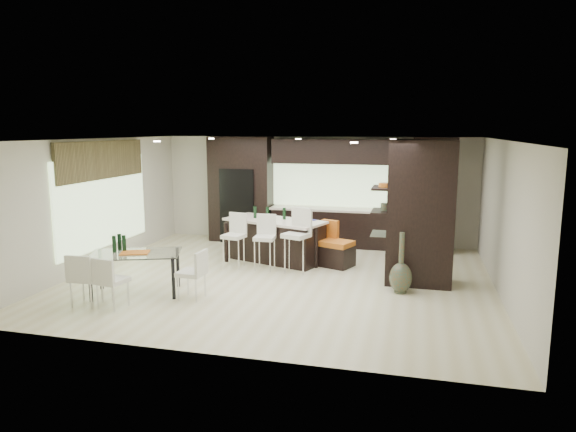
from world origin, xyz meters
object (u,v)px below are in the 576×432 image
(chair_near, at_px, (112,284))
(chair_far, at_px, (86,281))
(stool_right, at_px, (296,247))
(floor_vase, at_px, (401,263))
(bench, at_px, (321,251))
(chair_end, at_px, (192,276))
(dining_table, at_px, (136,274))
(stool_mid, at_px, (265,248))
(kitchen_island, at_px, (275,240))
(stool_left, at_px, (234,246))

(chair_near, height_order, chair_far, chair_far)
(stool_right, xyz_separation_m, floor_vase, (2.12, -0.85, 0.02))
(bench, xyz_separation_m, chair_end, (-1.73, -2.86, 0.12))
(dining_table, relative_size, chair_far, 1.87)
(dining_table, height_order, chair_near, chair_near)
(stool_mid, height_order, floor_vase, floor_vase)
(kitchen_island, height_order, dining_table, kitchen_island)
(kitchen_island, relative_size, chair_far, 2.68)
(chair_end, bearing_deg, dining_table, 93.47)
(dining_table, xyz_separation_m, chair_far, (-0.48, -0.74, 0.04))
(kitchen_island, bearing_deg, floor_vase, -11.66)
(stool_right, xyz_separation_m, bench, (0.37, 0.80, -0.25))
(floor_vase, relative_size, chair_near, 1.39)
(bench, height_order, dining_table, dining_table)
(kitchen_island, relative_size, chair_end, 2.79)
(stool_mid, xyz_separation_m, dining_table, (-1.75, -2.09, -0.09))
(dining_table, bearing_deg, stool_right, 20.30)
(stool_mid, height_order, dining_table, stool_mid)
(chair_near, bearing_deg, kitchen_island, 73.62)
(dining_table, relative_size, chair_end, 1.95)
(stool_right, relative_size, chair_near, 1.33)
(chair_near, relative_size, chair_far, 0.96)
(bench, bearing_deg, stool_right, -92.95)
(stool_right, height_order, bench, stool_right)
(stool_mid, bearing_deg, chair_end, -111.60)
(stool_left, xyz_separation_m, bench, (1.72, 0.77, -0.19))
(chair_near, bearing_deg, floor_vase, 32.70)
(stool_right, bearing_deg, dining_table, -120.06)
(stool_mid, bearing_deg, chair_near, -125.27)
(kitchen_island, distance_m, stool_right, 1.06)
(stool_left, distance_m, chair_far, 3.22)
(stool_mid, xyz_separation_m, chair_end, (-0.69, -2.09, -0.07))
(kitchen_island, relative_size, floor_vase, 2.00)
(bench, height_order, floor_vase, floor_vase)
(floor_vase, relative_size, chair_end, 1.39)
(bench, bearing_deg, chair_near, -106.28)
(chair_far, bearing_deg, dining_table, 52.36)
(stool_mid, bearing_deg, stool_left, 176.69)
(kitchen_island, height_order, chair_near, kitchen_island)
(floor_vase, bearing_deg, chair_near, -156.92)
(stool_left, bearing_deg, stool_right, 10.51)
(dining_table, distance_m, chair_far, 0.88)
(kitchen_island, bearing_deg, stool_left, -112.03)
(stool_left, bearing_deg, chair_end, -78.57)
(kitchen_island, bearing_deg, chair_far, -102.83)
(floor_vase, bearing_deg, chair_far, -158.85)
(stool_mid, distance_m, chair_end, 2.20)
(kitchen_island, xyz_separation_m, bench, (1.04, -0.01, -0.18))
(stool_mid, relative_size, chair_near, 1.17)
(stool_left, relative_size, stool_right, 0.88)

